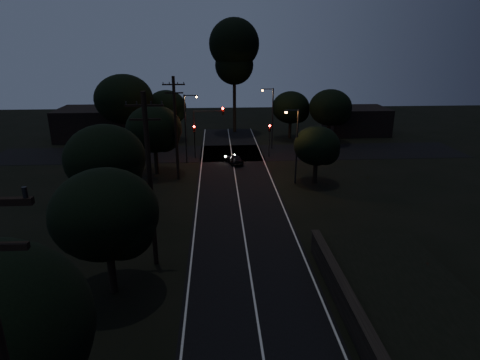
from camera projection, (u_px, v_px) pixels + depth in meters
road_surface at (236, 180)px, 41.60m from camera, size 60.00×70.00×0.03m
utility_pole_mid at (150, 180)px, 24.18m from camera, size 2.20×0.30×11.00m
utility_pole_far at (176, 127)px, 40.30m from camera, size 2.20×0.30×10.50m
tree_left_b at (109, 217)px, 21.45m from camera, size 5.78×5.78×7.34m
tree_left_c at (108, 160)px, 30.66m from camera, size 6.16×6.16×7.78m
tree_left_d at (156, 130)px, 42.16m from camera, size 5.87×5.87×7.45m
tree_far_nw at (168, 108)px, 57.29m from camera, size 5.67×5.67×7.18m
tree_far_w at (126, 101)px, 52.66m from camera, size 7.63×7.63×9.72m
tree_far_ne at (292, 108)px, 58.38m from camera, size 5.45×5.45×6.90m
tree_far_e at (332, 109)px, 55.70m from camera, size 5.90×5.90×7.48m
tree_right_a at (319, 147)px, 39.70m from camera, size 4.58×4.58×5.82m
tall_pine at (234, 51)px, 60.17m from camera, size 7.53×7.53×17.12m
building_left at (94, 123)px, 59.45m from camera, size 10.00×8.00×4.40m
building_right at (356, 120)px, 62.74m from camera, size 9.00×7.00×4.00m
signal_left at (194, 135)px, 48.78m from camera, size 0.28×0.35×4.10m
signal_right at (269, 134)px, 49.31m from camera, size 0.28×0.35×4.10m
signal_mast at (208, 123)px, 48.39m from camera, size 3.70×0.35×6.25m
streetlight_a at (187, 124)px, 46.28m from camera, size 1.66×0.26×8.00m
streetlight_b at (271, 114)px, 52.55m from camera, size 1.66×0.26×8.00m
streetlight_c at (295, 141)px, 39.46m from camera, size 1.46×0.26×7.50m
car at (234, 159)px, 47.12m from camera, size 2.27×3.57×1.13m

